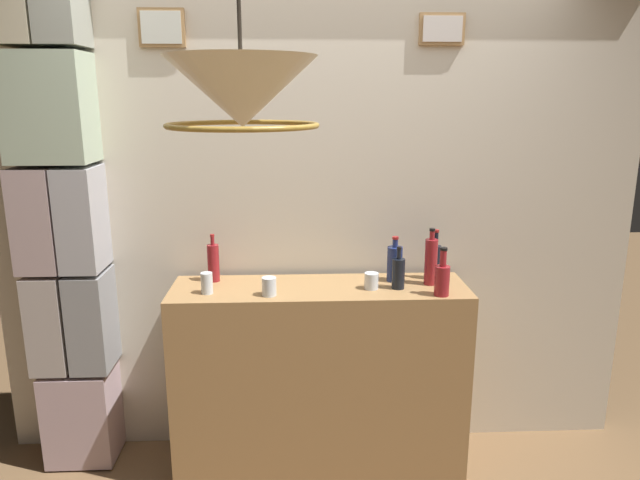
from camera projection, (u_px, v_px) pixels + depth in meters
panelled_rear_partition at (317, 190)px, 3.05m from camera, size 3.38×0.15×2.70m
stone_pillar at (63, 214)px, 2.88m from camera, size 0.39×0.33×2.62m
bar_shelf_unit at (320, 378)px, 3.00m from camera, size 1.46×0.42×0.99m
liquor_bottle_vodka at (213, 262)px, 2.95m from camera, size 0.06×0.06×0.24m
liquor_bottle_scotch at (395, 263)px, 2.95m from camera, size 0.08×0.08×0.23m
liquor_bottle_vermouth at (442, 278)px, 2.74m from camera, size 0.07×0.07×0.23m
liquor_bottle_rum at (435, 260)px, 2.99m from camera, size 0.06×0.06×0.26m
liquor_bottle_whiskey at (398, 273)px, 2.84m from camera, size 0.06×0.06×0.21m
liquor_bottle_amaro at (431, 261)px, 2.89m from camera, size 0.06×0.06×0.29m
glass_tumbler_rocks at (371, 281)px, 2.84m from camera, size 0.07×0.07×0.08m
glass_tumbler_highball at (269, 286)px, 2.75m from camera, size 0.07×0.07×0.09m
glass_tumbler_shot at (207, 283)px, 2.77m from camera, size 0.06×0.06×0.10m
pendant_lamp at (242, 94)px, 1.69m from camera, size 0.45×0.45×0.55m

